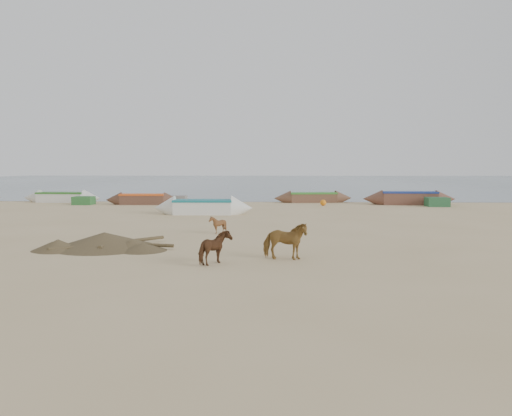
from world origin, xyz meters
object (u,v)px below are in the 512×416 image
at_px(calf_right, 216,248).
at_px(near_canoe, 203,207).
at_px(cow_adult, 285,241).
at_px(calf_front, 218,225).

xyz_separation_m(calf_right, near_canoe, (-2.60, 15.08, -0.05)).
distance_m(cow_adult, near_canoe, 15.00).
xyz_separation_m(cow_adult, near_canoe, (-4.58, 14.28, -0.14)).
bearing_deg(near_canoe, calf_front, -78.78).
relative_size(calf_front, near_canoe, 0.13).
bearing_deg(cow_adult, calf_front, 30.65).
bearing_deg(near_canoe, cow_adult, -73.40).
bearing_deg(calf_front, cow_adult, 25.88).
height_order(cow_adult, calf_front, cow_adult).
relative_size(calf_front, calf_right, 0.80).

